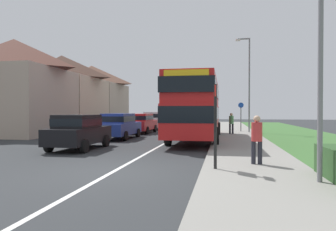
% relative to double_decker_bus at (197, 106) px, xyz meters
% --- Properties ---
extents(ground_plane, '(120.00, 120.00, 0.00)m').
position_rel_double_decker_bus_xyz_m(ground_plane, '(-1.61, -10.29, -2.14)').
color(ground_plane, '#2D3033').
extents(lane_marking_centre, '(0.14, 60.00, 0.01)m').
position_rel_double_decker_bus_xyz_m(lane_marking_centre, '(-1.61, -2.29, -2.14)').
color(lane_marking_centre, silver).
rests_on(lane_marking_centre, ground_plane).
extents(pavement_near_side, '(3.20, 68.00, 0.12)m').
position_rel_double_decker_bus_xyz_m(pavement_near_side, '(2.59, -4.29, -2.08)').
color(pavement_near_side, gray).
rests_on(pavement_near_side, ground_plane).
extents(double_decker_bus, '(2.80, 11.10, 3.70)m').
position_rel_double_decker_bus_xyz_m(double_decker_bus, '(0.00, 0.00, 0.00)').
color(double_decker_bus, red).
rests_on(double_decker_bus, ground_plane).
extents(parked_car_black, '(1.88, 3.91, 1.64)m').
position_rel_double_decker_bus_xyz_m(parked_car_black, '(-5.09, -5.48, -1.24)').
color(parked_car_black, black).
rests_on(parked_car_black, ground_plane).
extents(parked_car_blue, '(1.88, 4.46, 1.65)m').
position_rel_double_decker_bus_xyz_m(parked_car_blue, '(-5.06, 0.10, -1.24)').
color(parked_car_blue, navy).
rests_on(parked_car_blue, ground_plane).
extents(parked_car_red, '(1.93, 4.47, 1.59)m').
position_rel_double_decker_bus_xyz_m(parked_car_red, '(-5.06, 5.35, -1.26)').
color(parked_car_red, '#B21E1E').
rests_on(parked_car_red, ground_plane).
extents(parked_car_silver, '(1.91, 4.56, 1.72)m').
position_rel_double_decker_bus_xyz_m(parked_car_silver, '(-5.10, 10.50, -1.20)').
color(parked_car_silver, '#B7B7BC').
rests_on(parked_car_silver, ground_plane).
extents(pedestrian_at_stop, '(0.34, 0.34, 1.67)m').
position_rel_double_decker_bus_xyz_m(pedestrian_at_stop, '(2.67, -8.78, -1.17)').
color(pedestrian_at_stop, '#23232D').
rests_on(pedestrian_at_stop, ground_plane).
extents(pedestrian_walking_away, '(0.34, 0.34, 1.67)m').
position_rel_double_decker_bus_xyz_m(pedestrian_walking_away, '(2.20, 4.28, -1.17)').
color(pedestrian_walking_away, '#23232D').
rests_on(pedestrian_walking_away, ground_plane).
extents(bus_stop_sign, '(0.09, 0.52, 2.60)m').
position_rel_double_decker_bus_xyz_m(bus_stop_sign, '(1.39, -9.80, -0.60)').
color(bus_stop_sign, black).
rests_on(bus_stop_sign, ground_plane).
extents(cycle_route_sign, '(0.44, 0.08, 2.52)m').
position_rel_double_decker_bus_xyz_m(cycle_route_sign, '(3.05, 7.12, -0.72)').
color(cycle_route_sign, slate).
rests_on(cycle_route_sign, ground_plane).
extents(street_lamp_mid, '(1.14, 0.20, 7.66)m').
position_rel_double_decker_bus_xyz_m(street_lamp_mid, '(3.56, 6.40, 2.24)').
color(street_lamp_mid, slate).
rests_on(street_lamp_mid, ground_plane).
extents(house_terrace_far_side, '(7.13, 20.37, 7.23)m').
position_rel_double_decker_bus_xyz_m(house_terrace_far_side, '(-13.89, 8.48, 1.47)').
color(house_terrace_far_side, tan).
rests_on(house_terrace_far_side, ground_plane).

